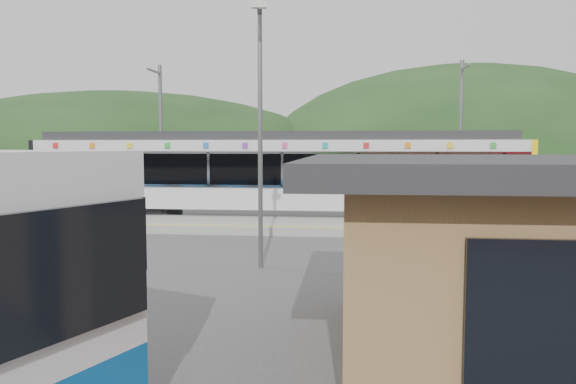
# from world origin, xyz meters

# --- Properties ---
(ground) EXTENTS (120.00, 120.00, 0.00)m
(ground) POSITION_xyz_m (0.00, 0.00, 0.00)
(ground) COLOR #4C4C4F
(ground) RESTS_ON ground
(hills) EXTENTS (146.00, 149.00, 26.00)m
(hills) POSITION_xyz_m (6.19, 5.29, 0.00)
(hills) COLOR #1E3D19
(hills) RESTS_ON ground
(platform) EXTENTS (26.00, 3.20, 0.30)m
(platform) POSITION_xyz_m (0.00, 3.30, 0.15)
(platform) COLOR #9E9E99
(platform) RESTS_ON ground
(yellow_line) EXTENTS (26.00, 0.10, 0.01)m
(yellow_line) POSITION_xyz_m (0.00, 2.00, 0.30)
(yellow_line) COLOR yellow
(yellow_line) RESTS_ON platform
(train) EXTENTS (20.44, 3.01, 3.74)m
(train) POSITION_xyz_m (-1.11, 6.00, 2.06)
(train) COLOR black
(train) RESTS_ON ground
(catenary_mast_west) EXTENTS (0.18, 1.80, 7.00)m
(catenary_mast_west) POSITION_xyz_m (-7.00, 8.56, 3.65)
(catenary_mast_west) COLOR slate
(catenary_mast_west) RESTS_ON ground
(catenary_mast_east) EXTENTS (0.18, 1.80, 7.00)m
(catenary_mast_east) POSITION_xyz_m (7.00, 8.56, 3.65)
(catenary_mast_east) COLOR slate
(catenary_mast_east) RESTS_ON ground
(lamp_post) EXTENTS (0.37, 1.17, 6.65)m
(lamp_post) POSITION_xyz_m (-0.24, -3.48, 3.95)
(lamp_post) COLOR slate
(lamp_post) RESTS_ON ground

